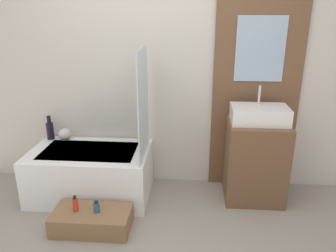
% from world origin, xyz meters
% --- Properties ---
extents(wall_tiled_back, '(4.20, 0.06, 2.60)m').
position_xyz_m(wall_tiled_back, '(0.00, 1.58, 1.30)').
color(wall_tiled_back, beige).
rests_on(wall_tiled_back, ground_plane).
extents(wall_wood_accent, '(0.87, 0.04, 2.60)m').
position_xyz_m(wall_wood_accent, '(0.99, 1.53, 1.31)').
color(wall_wood_accent, brown).
rests_on(wall_wood_accent, ground_plane).
extents(bathtub, '(1.19, 0.72, 0.50)m').
position_xyz_m(bathtub, '(-0.67, 1.17, 0.25)').
color(bathtub, white).
rests_on(bathtub, ground_plane).
extents(glass_shower_screen, '(0.01, 0.59, 1.02)m').
position_xyz_m(glass_shower_screen, '(-0.10, 1.12, 1.01)').
color(glass_shower_screen, silver).
rests_on(glass_shower_screen, bathtub).
extents(wooden_step_bench, '(0.67, 0.35, 0.18)m').
position_xyz_m(wooden_step_bench, '(-0.50, 0.60, 0.09)').
color(wooden_step_bench, olive).
rests_on(wooden_step_bench, ground_plane).
extents(vanity_cabinet, '(0.57, 0.50, 0.81)m').
position_xyz_m(vanity_cabinet, '(0.99, 1.26, 0.41)').
color(vanity_cabinet, brown).
rests_on(vanity_cabinet, ground_plane).
extents(sink, '(0.54, 0.33, 0.34)m').
position_xyz_m(sink, '(0.99, 1.26, 0.89)').
color(sink, white).
rests_on(sink, vanity_cabinet).
extents(vase_tall_dark, '(0.08, 0.08, 0.26)m').
position_xyz_m(vase_tall_dark, '(-1.18, 1.44, 0.61)').
color(vase_tall_dark, black).
rests_on(vase_tall_dark, bathtub).
extents(vase_round_light, '(0.14, 0.14, 0.14)m').
position_xyz_m(vase_round_light, '(-1.01, 1.41, 0.57)').
color(vase_round_light, silver).
rests_on(vase_round_light, bathtub).
extents(bottle_soap_primary, '(0.05, 0.05, 0.15)m').
position_xyz_m(bottle_soap_primary, '(-0.63, 0.60, 0.25)').
color(bottle_soap_primary, red).
rests_on(bottle_soap_primary, wooden_step_bench).
extents(bottle_soap_secondary, '(0.05, 0.05, 0.11)m').
position_xyz_m(bottle_soap_secondary, '(-0.45, 0.60, 0.23)').
color(bottle_soap_secondary, '#2D567A').
rests_on(bottle_soap_secondary, wooden_step_bench).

